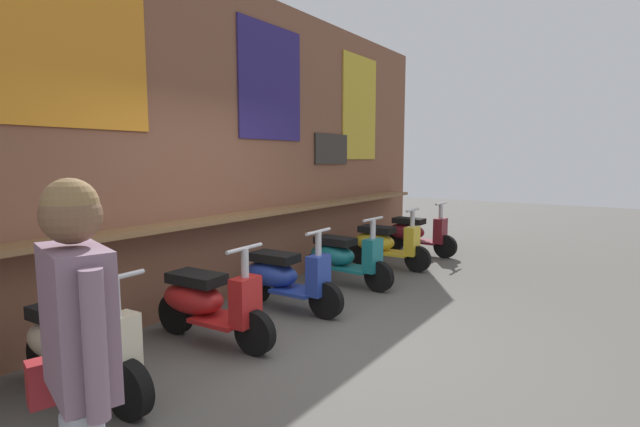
% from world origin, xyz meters
% --- Properties ---
extents(ground_plane, '(31.56, 31.56, 0.00)m').
position_xyz_m(ground_plane, '(0.00, 0.00, 0.00)').
color(ground_plane, '#56544F').
extents(market_stall_facade, '(11.27, 0.61, 3.81)m').
position_xyz_m(market_stall_facade, '(0.00, 2.02, 1.91)').
color(market_stall_facade, brown).
rests_on(market_stall_facade, ground_plane).
extents(scooter_cream, '(0.48, 1.40, 0.97)m').
position_xyz_m(scooter_cream, '(-1.82, 1.08, 0.39)').
color(scooter_cream, beige).
rests_on(scooter_cream, ground_plane).
extents(scooter_red, '(0.48, 1.40, 0.97)m').
position_xyz_m(scooter_red, '(-0.58, 1.08, 0.39)').
color(scooter_red, red).
rests_on(scooter_red, ground_plane).
extents(scooter_blue, '(0.46, 1.40, 0.97)m').
position_xyz_m(scooter_blue, '(0.57, 1.08, 0.39)').
color(scooter_blue, '#233D9E').
rests_on(scooter_blue, ground_plane).
extents(scooter_teal, '(0.47, 1.40, 0.97)m').
position_xyz_m(scooter_teal, '(1.86, 1.08, 0.39)').
color(scooter_teal, '#197075').
rests_on(scooter_teal, ground_plane).
extents(scooter_yellow, '(0.46, 1.40, 0.97)m').
position_xyz_m(scooter_yellow, '(3.11, 1.08, 0.39)').
color(scooter_yellow, gold).
rests_on(scooter_yellow, ground_plane).
extents(scooter_maroon, '(0.46, 1.40, 0.97)m').
position_xyz_m(scooter_maroon, '(4.37, 1.08, 0.39)').
color(scooter_maroon, maroon).
rests_on(scooter_maroon, ground_plane).
extents(shopper_with_handbag, '(0.36, 0.67, 1.66)m').
position_xyz_m(shopper_with_handbag, '(-2.58, -0.44, 1.01)').
color(shopper_with_handbag, '#999EA8').
rests_on(shopper_with_handbag, ground_plane).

